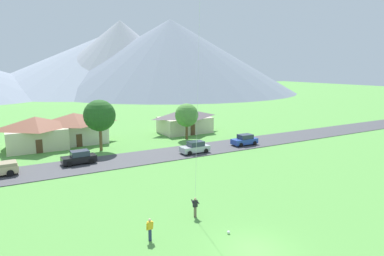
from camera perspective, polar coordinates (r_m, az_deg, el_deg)
name	(u,v)px	position (r m, az deg, el deg)	size (l,w,h in m)	color
ground_plane	(255,249)	(24.88, 10.54, -19.49)	(400.00, 400.00, 0.00)	#569942
road_strip	(129,159)	(46.20, -10.68, -5.25)	(160.00, 7.03, 0.08)	#424247
mountain_west_ridge	(121,56)	(176.66, -11.87, 11.79)	(86.97, 86.97, 34.97)	#8E939E
mountain_east_ridge	(106,63)	(192.08, -14.40, 10.66)	(134.98, 134.98, 29.04)	gray
mountain_far_west_ridge	(171,56)	(172.08, -3.64, 12.08)	(122.62, 122.62, 35.31)	slate
house_leftmost	(185,120)	(63.71, -1.23, 1.32)	(9.84, 6.62, 4.51)	beige
house_right_center	(75,127)	(58.17, -19.23, 0.10)	(10.16, 7.08, 4.93)	beige
house_rightmost	(36,132)	(56.32, -24.85, -0.63)	(9.12, 7.30, 4.90)	beige
tree_left_of_center	(187,115)	(57.44, -0.91, 2.17)	(3.99, 3.99, 6.18)	brown
tree_center	(100,116)	(51.19, -15.36, 2.04)	(4.65, 4.65, 7.60)	brown
parked_car_silver_west_end	(195,147)	(48.55, 0.51, -3.30)	(4.21, 2.10, 1.68)	#B7BCC1
parked_car_black_mid_west	(79,158)	(45.57, -18.53, -4.76)	(4.26, 2.19, 1.68)	black
parked_car_blue_mid_east	(245,140)	(54.08, 8.88, -2.01)	(4.20, 2.08, 1.68)	#2847A8
watcher_person	(150,229)	(25.30, -7.13, -16.59)	(0.56, 0.24, 1.68)	navy
soccer_ball	(229,232)	(26.49, 6.19, -17.11)	(0.24, 0.24, 0.24)	white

